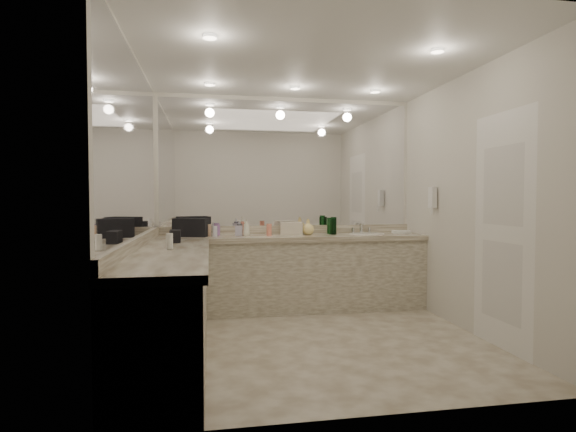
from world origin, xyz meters
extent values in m
plane|color=beige|center=(0.00, 0.00, 0.00)|extent=(3.20, 3.20, 0.00)
plane|color=white|center=(0.00, 0.00, 2.60)|extent=(3.20, 3.20, 0.00)
cube|color=beige|center=(0.00, 1.50, 1.30)|extent=(3.20, 0.02, 2.60)
cube|color=beige|center=(-1.60, 0.00, 1.30)|extent=(0.02, 3.00, 2.60)
cube|color=beige|center=(1.60, 0.00, 1.30)|extent=(0.02, 3.00, 2.60)
cube|color=beige|center=(0.00, 1.20, 0.42)|extent=(3.20, 0.60, 0.84)
cube|color=beige|center=(0.00, 1.19, 0.87)|extent=(3.20, 0.64, 0.06)
cube|color=beige|center=(-1.30, -0.30, 0.42)|extent=(0.60, 2.40, 0.84)
cube|color=beige|center=(-1.29, -0.30, 0.87)|extent=(0.64, 2.42, 0.06)
cube|color=beige|center=(0.00, 1.48, 0.95)|extent=(3.20, 0.04, 0.10)
cube|color=beige|center=(-1.58, 0.00, 0.95)|extent=(0.04, 3.00, 0.10)
cube|color=white|center=(0.00, 1.49, 1.77)|extent=(3.12, 0.01, 1.55)
cube|color=white|center=(-1.59, 0.00, 1.77)|extent=(0.01, 2.92, 1.55)
cylinder|color=white|center=(0.95, 1.20, 0.90)|extent=(0.44, 0.44, 0.03)
cube|color=silver|center=(0.95, 1.41, 0.97)|extent=(0.24, 0.16, 0.14)
cube|color=white|center=(1.56, 0.70, 1.35)|extent=(0.06, 0.10, 0.24)
cube|color=white|center=(1.59, -0.50, 1.05)|extent=(0.02, 0.82, 2.10)
cube|color=black|center=(-1.16, 1.24, 1.01)|extent=(0.44, 0.35, 0.22)
cube|color=black|center=(-1.30, 0.52, 0.96)|extent=(0.11, 0.23, 0.12)
cube|color=beige|center=(0.02, 1.28, 0.98)|extent=(0.29, 0.20, 0.15)
cube|color=white|center=(1.41, 1.21, 0.92)|extent=(0.24, 0.18, 0.04)
cylinder|color=white|center=(-1.30, -0.13, 0.97)|extent=(0.06, 0.06, 0.13)
imported|color=white|center=(-0.54, 1.17, 1.00)|extent=(0.09, 0.09, 0.20)
imported|color=silver|center=(-0.62, 1.22, 0.99)|extent=(0.09, 0.09, 0.18)
imported|color=#FFE38C|center=(0.22, 1.23, 1.00)|extent=(0.17, 0.17, 0.19)
cylinder|color=#14571F|center=(0.52, 1.24, 1.00)|extent=(0.07, 0.07, 0.19)
cylinder|color=#14571F|center=(0.53, 1.21, 1.01)|extent=(0.07, 0.07, 0.21)
cylinder|color=#14571F|center=(0.52, 1.35, 1.00)|extent=(0.07, 0.07, 0.20)
cylinder|color=#9966B2|center=(-0.87, 1.32, 0.96)|extent=(0.07, 0.07, 0.13)
cylinder|color=#E0B28C|center=(-0.97, 1.19, 0.97)|extent=(0.05, 0.05, 0.14)
cylinder|color=#E57F66|center=(-0.55, 1.32, 0.97)|extent=(0.04, 0.04, 0.15)
cylinder|color=#3F3F4C|center=(-0.61, 1.22, 0.97)|extent=(0.07, 0.07, 0.14)
cylinder|color=silver|center=(-0.90, 1.15, 0.96)|extent=(0.05, 0.05, 0.12)
cylinder|color=#3F3F4C|center=(-0.06, 1.23, 0.96)|extent=(0.05, 0.05, 0.13)
cylinder|color=#E57F66|center=(-0.27, 1.13, 0.97)|extent=(0.06, 0.06, 0.14)
camera|label=1|loc=(-0.96, -4.07, 1.33)|focal=28.00mm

